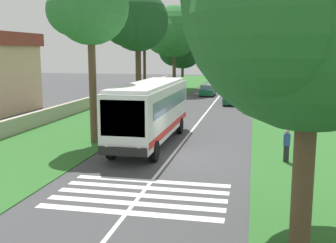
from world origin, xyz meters
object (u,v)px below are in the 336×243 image
(utility_pole, at_px, (145,70))
(pedestrian, at_px, (287,145))
(trailing_minibus_0, at_px, (236,78))
(roadside_tree_left_0, at_px, (89,9))
(trailing_car_1, at_px, (207,90))
(roadside_tree_right_0, at_px, (264,45))
(roadside_tree_right_3, at_px, (268,29))
(roadside_tree_left_3, at_px, (137,23))
(roadside_tree_left_1, at_px, (172,33))
(coach_bus, at_px, (151,109))
(roadside_tree_left_2, at_px, (181,48))
(roadside_tree_right_1, at_px, (307,7))
(trailing_car_0, at_px, (232,98))
(roadside_tree_right_2, at_px, (267,51))

(utility_pole, distance_m, pedestrian, 17.10)
(trailing_minibus_0, height_order, roadside_tree_left_0, roadside_tree_left_0)
(trailing_car_1, height_order, roadside_tree_right_0, roadside_tree_right_0)
(roadside_tree_right_3, bearing_deg, roadside_tree_right_0, -0.88)
(trailing_minibus_0, xyz_separation_m, roadside_tree_right_0, (20.48, -4.45, 5.40))
(roadside_tree_left_0, relative_size, roadside_tree_left_3, 0.99)
(roadside_tree_left_1, height_order, utility_pole, roadside_tree_left_1)
(roadside_tree_left_0, bearing_deg, coach_bus, -86.27)
(roadside_tree_right_3, bearing_deg, trailing_car_1, 35.81)
(trailing_minibus_0, relative_size, roadside_tree_left_3, 0.57)
(coach_bus, xyz_separation_m, roadside_tree_left_1, (30.44, 4.75, 5.87))
(roadside_tree_right_3, bearing_deg, roadside_tree_left_2, 33.31)
(coach_bus, bearing_deg, roadside_tree_right_1, -148.82)
(roadside_tree_right_3, height_order, pedestrian, roadside_tree_right_3)
(trailing_car_0, bearing_deg, pedestrian, -170.36)
(trailing_minibus_0, relative_size, roadside_tree_right_2, 0.72)
(roadside_tree_left_2, bearing_deg, roadside_tree_left_1, 179.30)
(roadside_tree_right_2, xyz_separation_m, roadside_tree_right_3, (-9.22, 0.29, 2.12))
(roadside_tree_left_0, bearing_deg, roadside_tree_right_3, -29.61)
(coach_bus, bearing_deg, utility_pole, 16.95)
(roadside_tree_right_2, bearing_deg, coach_bus, 165.03)
(trailing_car_1, xyz_separation_m, roadside_tree_left_3, (-19.00, 3.83, 7.21))
(trailing_minibus_0, bearing_deg, roadside_tree_left_0, 169.96)
(coach_bus, relative_size, roadside_tree_left_1, 0.96)
(coach_bus, xyz_separation_m, trailing_minibus_0, (39.66, -3.42, -0.60))
(trailing_car_0, relative_size, pedestrian, 2.54)
(roadside_tree_right_2, height_order, utility_pole, roadside_tree_right_2)
(trailing_car_0, relative_size, trailing_car_1, 1.00)
(coach_bus, distance_m, trailing_car_1, 28.61)
(roadside_tree_right_2, height_order, pedestrian, roadside_tree_right_2)
(coach_bus, relative_size, roadside_tree_right_2, 1.35)
(roadside_tree_left_0, relative_size, utility_pole, 1.34)
(roadside_tree_left_0, relative_size, roadside_tree_right_0, 0.99)
(roadside_tree_right_2, relative_size, utility_pole, 1.07)
(trailing_minibus_0, height_order, pedestrian, trailing_minibus_0)
(roadside_tree_left_3, relative_size, utility_pole, 1.36)
(pedestrian, bearing_deg, roadside_tree_left_3, 42.53)
(roadside_tree_left_0, height_order, roadside_tree_right_0, roadside_tree_right_0)
(trailing_car_1, distance_m, roadside_tree_right_0, 33.08)
(roadside_tree_left_2, height_order, roadside_tree_right_3, roadside_tree_right_3)
(trailing_car_0, distance_m, roadside_tree_left_1, 15.20)
(roadside_tree_left_3, height_order, roadside_tree_right_2, roadside_tree_left_3)
(trailing_car_0, bearing_deg, roadside_tree_right_1, -173.87)
(trailing_car_1, relative_size, roadside_tree_right_1, 0.42)
(roadside_tree_left_0, bearing_deg, roadside_tree_right_2, -21.49)
(trailing_car_1, height_order, trailing_minibus_0, trailing_minibus_0)
(roadside_tree_right_2, bearing_deg, roadside_tree_right_3, 178.18)
(trailing_minibus_0, bearing_deg, trailing_car_0, -178.81)
(trailing_car_1, relative_size, roadside_tree_right_3, 0.38)
(trailing_car_1, bearing_deg, roadside_tree_right_3, -144.19)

